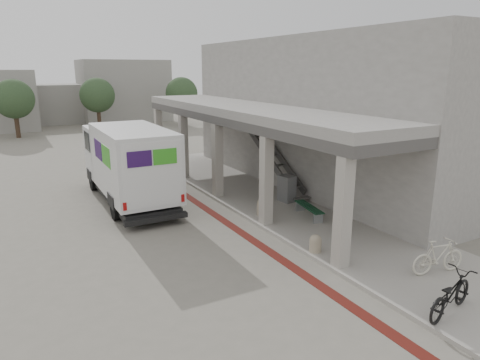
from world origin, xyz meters
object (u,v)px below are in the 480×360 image
bench (309,209)px  utility_cabinet (287,188)px  bicycle_black (450,294)px  bicycle_cream (438,256)px  fedex_truck (128,162)px

bench → utility_cabinet: bearing=89.6°
bicycle_black → bicycle_cream: size_ratio=1.15×
bench → bicycle_cream: size_ratio=1.09×
bench → bicycle_cream: (0.23, -5.43, 0.20)m
utility_cabinet → bicycle_cream: size_ratio=0.67×
bicycle_black → bicycle_cream: 2.12m
bench → bicycle_black: size_ratio=0.95×
utility_cabinet → bicycle_black: bearing=-107.4°
bench → utility_cabinet: size_ratio=1.62×
fedex_truck → bench: bearing=-45.9°
fedex_truck → bicycle_cream: size_ratio=4.69×
fedex_truck → bicycle_cream: fedex_truck is taller
fedex_truck → bicycle_cream: bearing=-62.7°
fedex_truck → bench: (5.36, -5.61, -1.34)m
bench → bicycle_black: 7.02m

